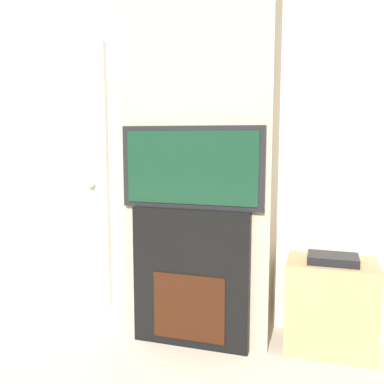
% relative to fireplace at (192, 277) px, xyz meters
% --- Properties ---
extents(wall_back, '(6.00, 0.06, 2.70)m').
position_rel_fireplace_xyz_m(wall_back, '(0.00, 0.44, 0.91)').
color(wall_back, silver).
rests_on(wall_back, ground_plane).
extents(chimney_breast, '(0.97, 0.41, 2.70)m').
position_rel_fireplace_xyz_m(chimney_breast, '(0.00, 0.21, 0.91)').
color(chimney_breast, tan).
rests_on(chimney_breast, ground_plane).
extents(fireplace, '(0.75, 0.15, 0.89)m').
position_rel_fireplace_xyz_m(fireplace, '(0.00, 0.00, 0.00)').
color(fireplace, black).
rests_on(fireplace, ground_plane).
extents(television, '(0.91, 0.07, 0.51)m').
position_rel_fireplace_xyz_m(television, '(0.00, -0.00, 0.70)').
color(television, black).
rests_on(television, fireplace).
extents(media_stand, '(0.54, 0.37, 0.62)m').
position_rel_fireplace_xyz_m(media_stand, '(0.85, 0.18, -0.15)').
color(media_stand, tan).
rests_on(media_stand, ground_plane).
extents(entry_door, '(0.80, 0.09, 2.03)m').
position_rel_fireplace_xyz_m(entry_door, '(-1.19, 0.39, 0.57)').
color(entry_door, silver).
rests_on(entry_door, ground_plane).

